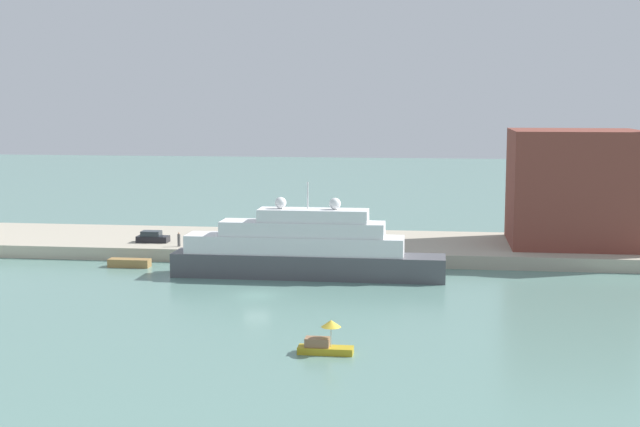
# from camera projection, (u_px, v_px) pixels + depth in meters

# --- Properties ---
(ground) EXTENTS (400.00, 400.00, 0.00)m
(ground) POSITION_uv_depth(u_px,v_px,m) (257.00, 295.00, 87.23)
(ground) COLOR slate
(quay_dock) EXTENTS (110.00, 18.44, 1.54)m
(quay_dock) POSITION_uv_depth(u_px,v_px,m) (297.00, 245.00, 111.92)
(quay_dock) COLOR #ADA38E
(quay_dock) RESTS_ON ground
(large_yacht) EXTENTS (29.49, 4.29, 10.37)m
(large_yacht) POSITION_uv_depth(u_px,v_px,m) (304.00, 250.00, 95.54)
(large_yacht) COLOR #4C4C51
(large_yacht) RESTS_ON ground
(small_motorboat) EXTENTS (4.22, 1.52, 2.64)m
(small_motorboat) POSITION_uv_depth(u_px,v_px,m) (325.00, 342.00, 67.30)
(small_motorboat) COLOR #B7991E
(small_motorboat) RESTS_ON ground
(work_barge) EXTENTS (4.79, 1.49, 0.95)m
(work_barge) POSITION_uv_depth(u_px,v_px,m) (129.00, 263.00, 101.64)
(work_barge) COLOR olive
(work_barge) RESTS_ON ground
(harbor_building) EXTENTS (15.12, 13.33, 13.92)m
(harbor_building) POSITION_uv_depth(u_px,v_px,m) (573.00, 187.00, 107.26)
(harbor_building) COLOR brown
(harbor_building) RESTS_ON quay_dock
(parked_car) EXTENTS (3.90, 1.76, 1.40)m
(parked_car) POSITION_uv_depth(u_px,v_px,m) (153.00, 237.00, 109.57)
(parked_car) COLOR black
(parked_car) RESTS_ON quay_dock
(person_figure) EXTENTS (0.36, 0.36, 1.73)m
(person_figure) POSITION_uv_depth(u_px,v_px,m) (179.00, 240.00, 106.38)
(person_figure) COLOR #4C4C4C
(person_figure) RESTS_ON quay_dock
(mooring_bollard) EXTENTS (0.40, 0.40, 0.83)m
(mooring_bollard) POSITION_uv_depth(u_px,v_px,m) (272.00, 246.00, 104.22)
(mooring_bollard) COLOR black
(mooring_bollard) RESTS_ON quay_dock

